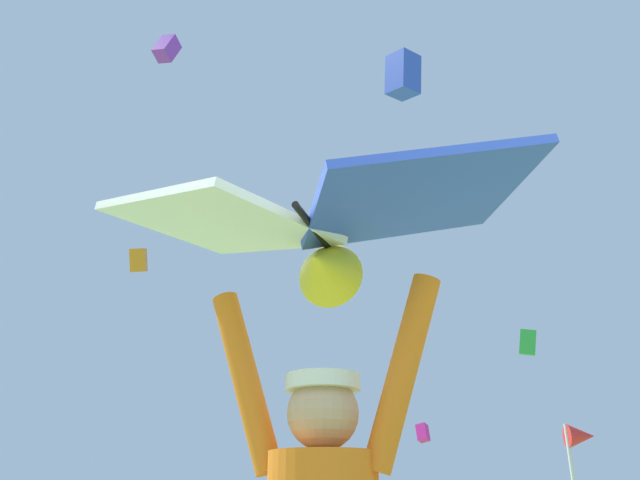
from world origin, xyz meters
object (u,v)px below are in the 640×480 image
object	(u,v)px
held_stunt_kite	(316,228)
distant_kite_black_low_right	(298,400)
distant_kite_magenta_far_center	(422,433)
distant_kite_orange_mid_left	(138,260)
distant_kite_black_overhead_distant	(357,218)
distant_kite_blue_mid_right	(402,75)
marker_flag	(580,451)
distant_kite_purple_high_right	(166,49)
distant_kite_green_high_left	(527,342)

from	to	relation	value
held_stunt_kite	distant_kite_black_low_right	distance (m)	20.02
distant_kite_magenta_far_center	distant_kite_orange_mid_left	bearing A→B (deg)	-175.14
held_stunt_kite	distant_kite_black_overhead_distant	size ratio (longest dim) A/B	1.75
distant_kite_blue_mid_right	marker_flag	distance (m)	14.07
distant_kite_purple_high_right	distant_kite_green_high_left	bearing A→B (deg)	11.39
distant_kite_green_high_left	distant_kite_black_low_right	bearing A→B (deg)	-165.90
distant_kite_purple_high_right	distant_kite_green_high_left	size ratio (longest dim) A/B	1.21
distant_kite_magenta_far_center	distant_kite_black_low_right	xyz separation A→B (m)	(-5.93, -11.05, 0.03)
distant_kite_purple_high_right	distant_kite_black_low_right	distance (m)	15.53
held_stunt_kite	distant_kite_magenta_far_center	world-z (taller)	distant_kite_magenta_far_center
distant_kite_black_low_right	distant_kite_green_high_left	xyz separation A→B (m)	(8.86, 2.23, 2.52)
marker_flag	distant_kite_black_overhead_distant	bearing A→B (deg)	90.60
distant_kite_black_low_right	marker_flag	size ratio (longest dim) A/B	0.53
held_stunt_kite	distant_kite_black_low_right	world-z (taller)	distant_kite_black_low_right
marker_flag	distant_kite_blue_mid_right	bearing A→B (deg)	91.14
distant_kite_blue_mid_right	distant_kite_green_high_left	xyz separation A→B (m)	(5.69, 8.93, -5.92)
distant_kite_black_overhead_distant	distant_kite_blue_mid_right	bearing A→B (deg)	-89.64
distant_kite_magenta_far_center	distant_kite_green_high_left	bearing A→B (deg)	-71.62
distant_kite_blue_mid_right	distant_kite_black_overhead_distant	size ratio (longest dim) A/B	1.58
marker_flag	distant_kite_green_high_left	bearing A→B (deg)	72.47
distant_kite_magenta_far_center	marker_flag	world-z (taller)	distant_kite_magenta_far_center
held_stunt_kite	distant_kite_purple_high_right	size ratio (longest dim) A/B	1.14
held_stunt_kite	marker_flag	size ratio (longest dim) A/B	0.78
distant_kite_orange_mid_left	marker_flag	xyz separation A→B (m)	(12.49, -25.01, -11.59)
distant_kite_black_low_right	distant_kite_green_high_left	bearing A→B (deg)	14.10
distant_kite_black_low_right	held_stunt_kite	bearing A→B (deg)	-87.98
distant_kite_blue_mid_right	distant_kite_orange_mid_left	size ratio (longest dim) A/B	0.94
distant_kite_purple_high_right	distant_kite_black_low_right	bearing A→B (deg)	7.13
held_stunt_kite	distant_kite_orange_mid_left	bearing A→B (deg)	108.38
distant_kite_green_high_left	held_stunt_kite	bearing A→B (deg)	-110.27
distant_kite_black_overhead_distant	distant_kite_green_high_left	world-z (taller)	distant_kite_black_overhead_distant
held_stunt_kite	marker_flag	xyz separation A→B (m)	(2.65, 4.64, -0.41)
distant_kite_orange_mid_left	distant_kite_black_overhead_distant	xyz separation A→B (m)	(12.20, 3.12, 3.96)
distant_kite_black_low_right	distant_kite_magenta_far_center	bearing A→B (deg)	61.78
distant_kite_blue_mid_right	distant_kite_green_high_left	distance (m)	12.13
held_stunt_kite	distant_kite_purple_high_right	distance (m)	26.25
distant_kite_black_overhead_distant	held_stunt_kite	bearing A→B (deg)	-94.10
distant_kite_orange_mid_left	distant_kite_magenta_far_center	size ratio (longest dim) A/B	1.52
distant_kite_blue_mid_right	distant_kite_magenta_far_center	size ratio (longest dim) A/B	1.42
held_stunt_kite	distant_kite_black_overhead_distant	bearing A→B (deg)	85.90
distant_kite_black_low_right	distant_kite_orange_mid_left	bearing A→B (deg)	133.11
marker_flag	distant_kite_orange_mid_left	bearing A→B (deg)	116.55
distant_kite_purple_high_right	distant_kite_black_overhead_distant	size ratio (longest dim) A/B	1.53
distant_kite_orange_mid_left	distant_kite_blue_mid_right	bearing A→B (deg)	-53.20
distant_kite_magenta_far_center	marker_flag	xyz separation A→B (m)	(-2.58, -26.29, -2.72)
held_stunt_kite	marker_flag	distance (m)	5.36
distant_kite_magenta_far_center	distant_kite_black_low_right	world-z (taller)	distant_kite_magenta_far_center
distant_kite_magenta_far_center	distant_kite_black_low_right	size ratio (longest dim) A/B	0.95
distant_kite_orange_mid_left	distant_kite_black_low_right	distance (m)	16.04
distant_kite_purple_high_right	marker_flag	size ratio (longest dim) A/B	0.69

